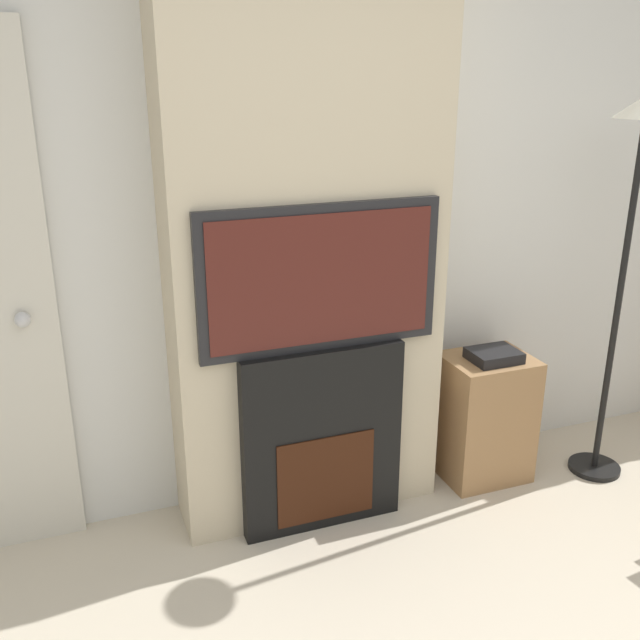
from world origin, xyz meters
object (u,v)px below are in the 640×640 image
(fireplace, at_px, (320,437))
(floor_lamp, at_px, (634,198))
(television, at_px, (320,278))
(media_stand, at_px, (484,416))

(fireplace, bearing_deg, floor_lamp, -3.78)
(fireplace, height_order, floor_lamp, floor_lamp)
(fireplace, xyz_separation_m, floor_lamp, (1.41, -0.09, 0.94))
(television, xyz_separation_m, floor_lamp, (1.41, -0.09, 0.24))
(television, relative_size, media_stand, 1.49)
(fireplace, distance_m, media_stand, 0.87)
(fireplace, relative_size, floor_lamp, 0.46)
(floor_lamp, xyz_separation_m, media_stand, (-0.55, 0.17, -1.03))
(fireplace, distance_m, floor_lamp, 1.70)
(television, relative_size, floor_lamp, 0.55)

